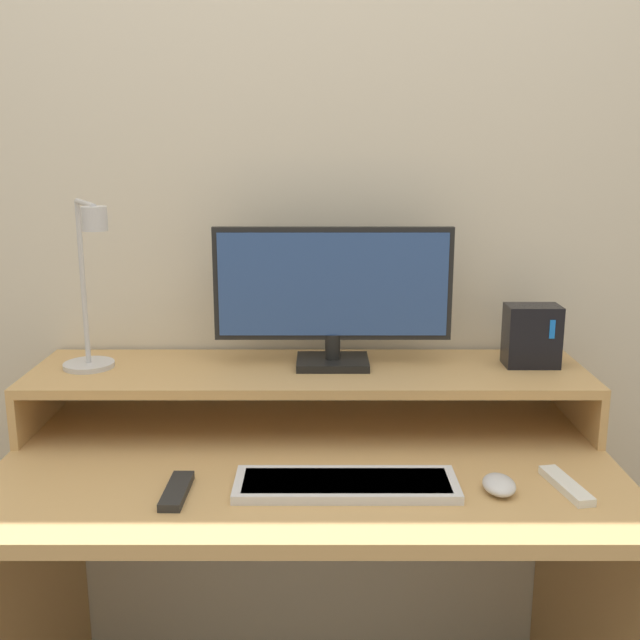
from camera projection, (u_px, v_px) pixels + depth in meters
wall_back at (311, 197)px, 1.87m from camera, size 6.00×0.05×2.50m
desk at (310, 542)px, 1.65m from camera, size 1.30×0.73×0.73m
monitor_shelf at (311, 376)px, 1.77m from camera, size 1.30×0.33×0.14m
monitor at (335, 292)px, 1.75m from camera, size 0.56×0.13×0.33m
desk_lamp at (92, 295)px, 1.67m from camera, size 0.17×0.24×0.40m
router_dock at (534, 336)px, 1.77m from camera, size 0.13×0.08×0.15m
keyboard at (348, 484)px, 1.45m from camera, size 0.43×0.14×0.02m
mouse at (501, 485)px, 1.44m from camera, size 0.06×0.09×0.03m
remote_control at (178, 491)px, 1.43m from camera, size 0.04×0.15×0.02m
remote_secondary at (568, 486)px, 1.45m from camera, size 0.07×0.16×0.02m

